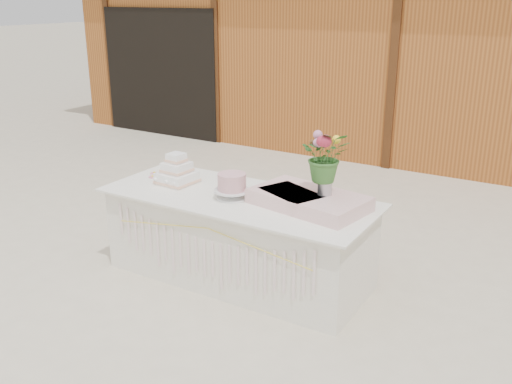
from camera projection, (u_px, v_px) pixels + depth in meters
ground at (239, 277)px, 5.14m from camera, size 80.00×80.00×0.00m
barn at (433, 41)px, 9.45m from camera, size 12.60×4.60×3.30m
cake_table at (238, 237)px, 5.01m from camera, size 2.40×1.00×0.77m
wedding_cake at (177, 173)px, 5.20m from camera, size 0.34×0.34×0.28m
pink_cake_stand at (232, 185)px, 4.80m from camera, size 0.31×0.31×0.22m
satin_runner at (309, 200)px, 4.63m from camera, size 1.01×0.69×0.12m
flower_vase at (325, 185)px, 4.56m from camera, size 0.12×0.12×0.16m
bouquet at (326, 150)px, 4.47m from camera, size 0.48×0.45×0.42m
loose_flowers at (157, 175)px, 5.42m from camera, size 0.27×0.42×0.02m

